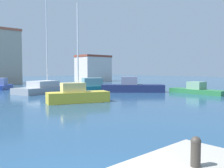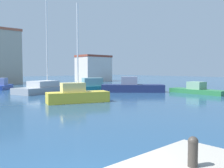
{
  "view_description": "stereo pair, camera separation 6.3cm",
  "coord_description": "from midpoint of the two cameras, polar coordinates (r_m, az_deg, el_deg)",
  "views": [
    {
      "loc": [
        -2.76,
        -4.29,
        2.89
      ],
      "look_at": [
        17.86,
        18.17,
        1.12
      ],
      "focal_mm": 39.57,
      "sensor_mm": 36.0,
      "label": 1
    },
    {
      "loc": [
        -2.71,
        -4.33,
        2.89
      ],
      "look_at": [
        17.86,
        18.17,
        1.12
      ],
      "focal_mm": 39.57,
      "sensor_mm": 36.0,
      "label": 2
    }
  ],
  "objects": [
    {
      "name": "motorboat_green_outer_mooring",
      "position": [
        31.68,
        19.14,
        -1.28
      ],
      "size": [
        2.46,
        7.07,
        1.43
      ],
      "color": "#28703D",
      "rests_on": "water"
    },
    {
      "name": "sailboat_yellow_distant_east",
      "position": [
        21.92,
        -7.99,
        -2.52
      ],
      "size": [
        5.66,
        3.38,
        8.66
      ],
      "color": "gold",
      "rests_on": "water"
    },
    {
      "name": "mooring_bollard",
      "position": [
        5.03,
        18.55,
        -14.29
      ],
      "size": [
        0.19,
        0.19,
        0.58
      ],
      "color": "#38332D",
      "rests_on": "pier_quay"
    },
    {
      "name": "water",
      "position": [
        30.23,
        -6.3,
        -2.19
      ],
      "size": [
        160.0,
        160.0,
        0.0
      ],
      "primitive_type": "plane",
      "color": "navy",
      "rests_on": "ground"
    },
    {
      "name": "motorboat_blue_behind_lamppost",
      "position": [
        40.28,
        -23.83,
        -0.32
      ],
      "size": [
        4.39,
        5.28,
        1.66
      ],
      "color": "#233D93",
      "rests_on": "water"
    },
    {
      "name": "waterfront_apartments",
      "position": [
        61.64,
        -4.26,
        3.63
      ],
      "size": [
        7.81,
        5.48,
        6.46
      ],
      "color": "beige",
      "rests_on": "ground"
    },
    {
      "name": "sailboat_grey_distant_north",
      "position": [
        32.47,
        -14.82,
        -0.85
      ],
      "size": [
        9.28,
        5.46,
        13.67
      ],
      "color": "gray",
      "rests_on": "water"
    },
    {
      "name": "motorboat_navy_near_pier",
      "position": [
        32.2,
        4.73,
        -0.69
      ],
      "size": [
        7.34,
        7.4,
        1.98
      ],
      "color": "#19234C",
      "rests_on": "water"
    },
    {
      "name": "motorboat_teal_far_left",
      "position": [
        35.97,
        -4.75,
        -0.41
      ],
      "size": [
        8.93,
        5.72,
        1.71
      ],
      "color": "#1E707A",
      "rests_on": "water"
    }
  ]
}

